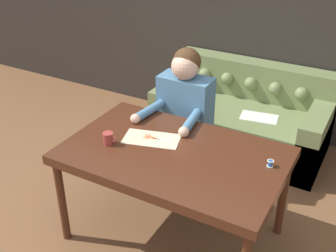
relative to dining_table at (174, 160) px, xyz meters
name	(u,v)px	position (x,y,z in m)	size (l,w,h in m)	color
ground_plane	(148,240)	(-0.14, -0.15, -0.70)	(16.00, 16.00, 0.00)	brown
wall_back	(256,10)	(-0.14, 2.00, 0.60)	(8.00, 0.06, 2.60)	#2D2823
dining_table	(174,160)	(0.00, 0.00, 0.00)	(1.53, 0.97, 0.77)	#472314
couch	(243,118)	(-0.02, 1.55, -0.40)	(1.69, 0.88, 0.82)	olive
person	(185,117)	(-0.25, 0.66, -0.03)	(0.50, 0.63, 1.28)	#33281E
pattern_paper_main	(152,139)	(-0.22, 0.07, 0.07)	(0.45, 0.32, 0.00)	beige
scissors	(153,138)	(-0.22, 0.08, 0.07)	(0.23, 0.08, 0.01)	silver
mug	(108,138)	(-0.46, -0.13, 0.11)	(0.11, 0.08, 0.09)	#9E3833
thread_spool	(270,163)	(0.64, 0.15, 0.09)	(0.04, 0.04, 0.05)	#3366B2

